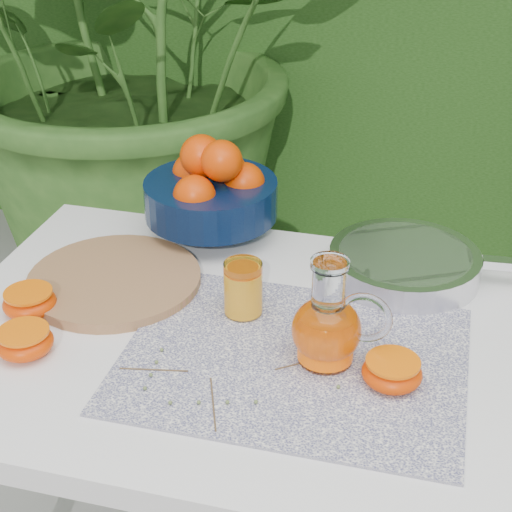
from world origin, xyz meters
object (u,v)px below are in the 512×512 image
(fruit_bowl, at_px, (212,190))
(saute_pan, at_px, (407,263))
(cutting_board, at_px, (114,280))
(white_table, at_px, (253,375))
(juice_pitcher, at_px, (328,327))

(fruit_bowl, bearing_deg, saute_pan, -10.42)
(cutting_board, bearing_deg, saute_pan, 18.05)
(white_table, relative_size, juice_pitcher, 5.88)
(cutting_board, distance_m, juice_pitcher, 0.41)
(saute_pan, bearing_deg, cutting_board, -161.95)
(cutting_board, relative_size, saute_pan, 0.63)
(cutting_board, bearing_deg, juice_pitcher, -17.11)
(white_table, xyz_separation_m, cutting_board, (-0.27, 0.08, 0.09))
(white_table, bearing_deg, juice_pitcher, -18.05)
(fruit_bowl, distance_m, juice_pitcher, 0.45)
(fruit_bowl, relative_size, saute_pan, 0.63)
(juice_pitcher, bearing_deg, fruit_bowl, 129.38)
(cutting_board, xyz_separation_m, saute_pan, (0.48, 0.16, 0.02))
(cutting_board, bearing_deg, white_table, -16.68)
(cutting_board, xyz_separation_m, fruit_bowl, (0.11, 0.23, 0.08))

